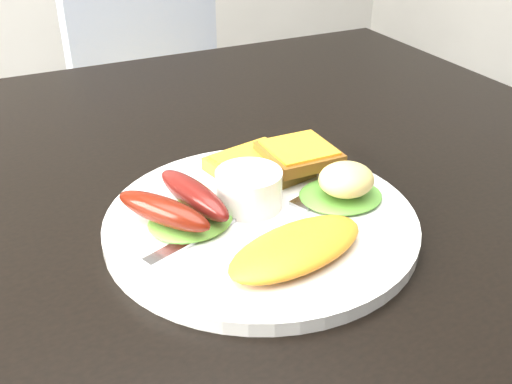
{
  "coord_description": "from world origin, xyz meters",
  "views": [
    {
      "loc": [
        -0.09,
        -0.53,
        1.05
      ],
      "look_at": [
        0.12,
        -0.12,
        0.78
      ],
      "focal_mm": 42.0,
      "sensor_mm": 36.0,
      "label": 1
    }
  ],
  "objects_px": {
    "dining_chair": "(174,120)",
    "plate": "(261,222)",
    "person": "(248,85)",
    "dining_table": "(103,209)"
  },
  "relations": [
    {
      "from": "dining_chair",
      "to": "plate",
      "type": "bearing_deg",
      "value": -116.29
    },
    {
      "from": "dining_chair",
      "to": "person",
      "type": "height_order",
      "value": "person"
    },
    {
      "from": "dining_table",
      "to": "plate",
      "type": "relative_size",
      "value": 4.3
    },
    {
      "from": "dining_chair",
      "to": "person",
      "type": "distance_m",
      "value": 0.42
    },
    {
      "from": "dining_table",
      "to": "person",
      "type": "distance_m",
      "value": 0.59
    },
    {
      "from": "person",
      "to": "plate",
      "type": "height_order",
      "value": "person"
    },
    {
      "from": "dining_table",
      "to": "person",
      "type": "height_order",
      "value": "person"
    },
    {
      "from": "dining_chair",
      "to": "dining_table",
      "type": "bearing_deg",
      "value": -125.52
    },
    {
      "from": "person",
      "to": "plate",
      "type": "bearing_deg",
      "value": 59.32
    },
    {
      "from": "dining_table",
      "to": "dining_chair",
      "type": "height_order",
      "value": "dining_table"
    }
  ]
}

